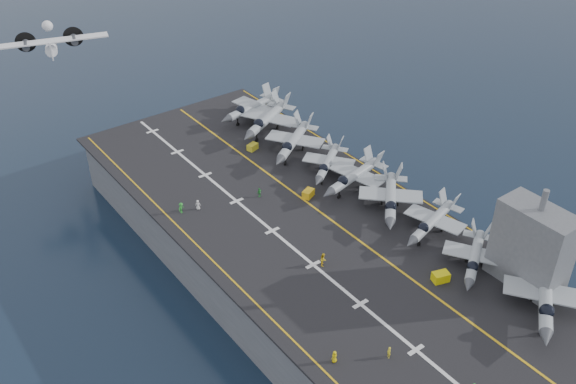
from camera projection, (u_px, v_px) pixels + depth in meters
ground at (302, 268)px, 106.67m from camera, size 500.00×500.00×0.00m
hull at (303, 244)px, 103.90m from camera, size 36.00×90.00×10.00m
flight_deck at (303, 218)px, 101.02m from camera, size 38.00×92.00×0.40m
foul_line at (318, 210)px, 102.39m from camera, size 0.35×90.00×0.02m
landing_centerline at (272, 231)px, 97.90m from camera, size 0.50×90.00×0.02m
deck_edge_port at (210, 258)px, 92.42m from camera, size 0.25×90.00×0.02m
deck_edge_stbd at (388, 179)px, 110.12m from camera, size 0.25×90.00×0.02m
island_superstructure at (534, 238)px, 84.24m from camera, size 5.00×10.00×15.00m
fighter_jet_0 at (546, 295)px, 82.01m from camera, size 19.01×17.73×5.49m
fighter_jet_1 at (475, 256)px, 89.26m from camera, size 16.15×14.73×4.67m
fighter_jet_2 at (433, 220)px, 96.14m from camera, size 15.63×12.38×4.77m
fighter_jet_3 at (391, 197)px, 100.99m from camera, size 17.91×17.90×5.28m
fighter_jet_4 at (355, 175)px, 106.48m from camera, size 16.35×12.56×5.09m
fighter_jet_5 at (328, 162)px, 110.52m from camera, size 16.10×15.06×4.65m
fighter_jet_6 at (293, 140)px, 116.04m from camera, size 18.95×17.48×5.48m
fighter_jet_7 at (267, 118)px, 123.13m from camera, size 19.55×17.25×5.68m
fighter_jet_8 at (252, 106)px, 127.77m from camera, size 16.84×12.93×5.25m
tow_cart_a at (441, 277)px, 88.06m from camera, size 2.59×2.08×1.35m
tow_cart_b at (308, 193)px, 105.34m from camera, size 2.43×2.04×1.24m
tow_cart_c at (253, 147)px, 118.29m from camera, size 2.26×1.82×1.18m
crew_0 at (334, 357)px, 75.94m from camera, size 1.03×0.70×1.69m
crew_1 at (389, 352)px, 76.53m from camera, size 0.93×1.14×1.63m
crew_2 at (323, 259)px, 90.69m from camera, size 1.43×1.47×2.05m
crew_3 at (181, 208)px, 101.40m from camera, size 1.31×1.12×1.84m
crew_4 at (259, 192)px, 105.20m from camera, size 1.10×0.83×1.68m
crew_5 at (198, 205)px, 102.20m from camera, size 1.23×1.16×1.71m
transport_plane at (51, 47)px, 126.91m from camera, size 25.81×21.02×5.29m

